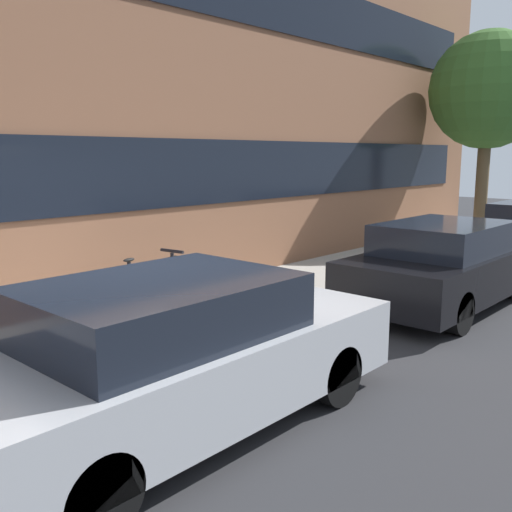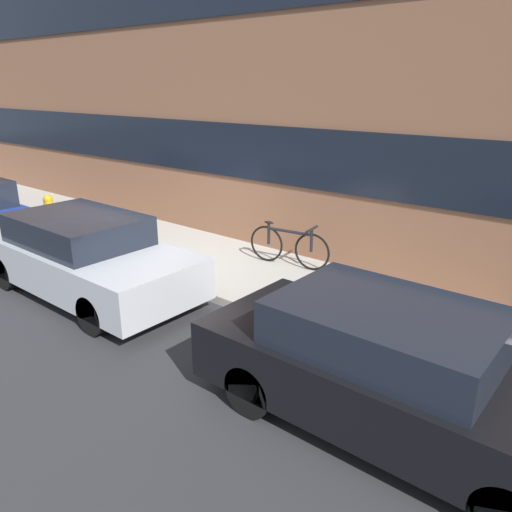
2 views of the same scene
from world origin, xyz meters
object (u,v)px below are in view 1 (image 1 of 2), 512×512
Objects in this scene: parked_car_black at (446,264)px; bicycle at (152,281)px; street_tree at (488,91)px; parked_car_silver at (174,354)px.

parked_car_black is 4.54m from bicycle.
street_tree is (6.48, 1.97, 3.25)m from parked_car_black.
bicycle is 10.53m from street_tree.
street_tree is at bearing 9.37° from parked_car_silver.
parked_car_silver reaches higher than bicycle.
parked_car_black reaches higher than bicycle.
bicycle is at bearing 139.29° from parked_car_black.
parked_car_black is at bearing -48.96° from bicycle.
parked_car_black is 0.78× the size of street_tree.
bicycle is (-3.44, 2.96, -0.13)m from parked_car_black.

